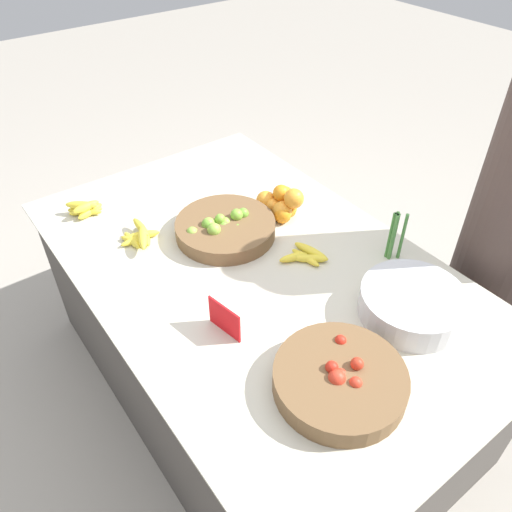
{
  "coord_description": "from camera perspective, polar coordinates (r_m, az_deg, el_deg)",
  "views": [
    {
      "loc": [
        1.12,
        -0.83,
        1.95
      ],
      "look_at": [
        0.0,
        0.0,
        0.78
      ],
      "focal_mm": 35.0,
      "sensor_mm": 36.0,
      "label": 1
    }
  ],
  "objects": [
    {
      "name": "orange_pile",
      "position": [
        2.1,
        3.0,
        6.01
      ],
      "size": [
        0.21,
        0.17,
        0.14
      ],
      "color": "orange",
      "rests_on": "market_table"
    },
    {
      "name": "banana_bunch_middle_right",
      "position": [
        2.23,
        -18.91,
        5.14
      ],
      "size": [
        0.15,
        0.15,
        0.06
      ],
      "color": "yellow",
      "rests_on": "market_table"
    },
    {
      "name": "vendor_person",
      "position": [
        2.15,
        26.73,
        1.23
      ],
      "size": [
        0.34,
        0.34,
        1.63
      ],
      "color": "#473833",
      "rests_on": "ground_plane"
    },
    {
      "name": "price_sign",
      "position": [
        1.59,
        -3.63,
        -7.2
      ],
      "size": [
        0.14,
        0.03,
        0.11
      ],
      "rotation": [
        0.0,
        0.0,
        0.18
      ],
      "color": "red",
      "rests_on": "market_table"
    },
    {
      "name": "tomato_basket",
      "position": [
        1.49,
        9.52,
        -13.78
      ],
      "size": [
        0.39,
        0.39,
        0.1
      ],
      "color": "brown",
      "rests_on": "market_table"
    },
    {
      "name": "banana_bunch_front_center",
      "position": [
        2.02,
        -13.11,
        2.26
      ],
      "size": [
        0.21,
        0.17,
        0.06
      ],
      "color": "yellow",
      "rests_on": "market_table"
    },
    {
      "name": "lime_bowl",
      "position": [
        1.99,
        -3.58,
        3.27
      ],
      "size": [
        0.4,
        0.4,
        0.1
      ],
      "color": "brown",
      "rests_on": "market_table"
    },
    {
      "name": "ground_plane",
      "position": [
        2.4,
        0.0,
        -14.32
      ],
      "size": [
        12.0,
        12.0,
        0.0
      ],
      "primitive_type": "plane",
      "color": "#ADA599"
    },
    {
      "name": "veg_bundle",
      "position": [
        1.91,
        15.48,
        2.21
      ],
      "size": [
        0.04,
        0.04,
        0.2
      ],
      "color": "#4C8E42",
      "rests_on": "market_table"
    },
    {
      "name": "market_table",
      "position": [
        2.12,
        0.0,
        -8.58
      ],
      "size": [
        1.87,
        1.16,
        0.73
      ],
      "color": "#4C4742",
      "rests_on": "ground_plane"
    },
    {
      "name": "banana_bunch_front_left",
      "position": [
        1.89,
        5.73,
        0.05
      ],
      "size": [
        0.16,
        0.17,
        0.03
      ],
      "color": "yellow",
      "rests_on": "market_table"
    },
    {
      "name": "metal_bowl",
      "position": [
        1.73,
        17.39,
        -5.22
      ],
      "size": [
        0.35,
        0.35,
        0.1
      ],
      "color": "silver",
      "rests_on": "market_table"
    }
  ]
}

